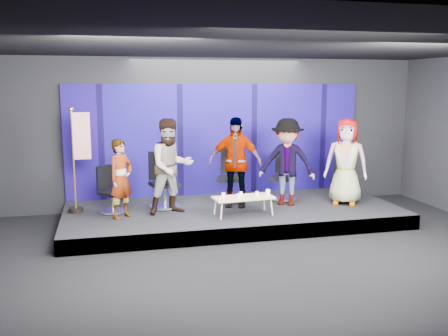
{
  "coord_description": "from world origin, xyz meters",
  "views": [
    {
      "loc": [
        -2.61,
        -7.5,
        2.9
      ],
      "look_at": [
        -0.22,
        2.4,
        1.18
      ],
      "focal_mm": 40.0,
      "sensor_mm": 36.0,
      "label": 1
    }
  ],
  "objects_px": {
    "chair_a": "(111,197)",
    "panelist_e": "(346,162)",
    "panelist_b": "(171,166)",
    "mug_a": "(223,195)",
    "chair_d": "(284,183)",
    "mug_b": "(238,196)",
    "chair_b": "(164,189)",
    "panelist_c": "(235,162)",
    "mug_e": "(268,192)",
    "panelist_d": "(287,162)",
    "flag_stand": "(79,157)",
    "chair_c": "(230,184)",
    "chair_e": "(343,182)",
    "coffee_table": "(243,198)",
    "mug_c": "(241,194)",
    "mug_d": "(257,194)",
    "panelist_a": "(121,179)"
  },
  "relations": [
    {
      "from": "chair_e",
      "to": "mug_d",
      "type": "xyz_separation_m",
      "value": [
        -2.33,
        -0.84,
        0.04
      ]
    },
    {
      "from": "chair_a",
      "to": "flag_stand",
      "type": "height_order",
      "value": "flag_stand"
    },
    {
      "from": "panelist_b",
      "to": "mug_a",
      "type": "relative_size",
      "value": 22.35
    },
    {
      "from": "chair_e",
      "to": "panelist_c",
      "type": "bearing_deg",
      "value": -146.64
    },
    {
      "from": "chair_d",
      "to": "mug_d",
      "type": "distance_m",
      "value": 1.47
    },
    {
      "from": "panelist_c",
      "to": "panelist_b",
      "type": "bearing_deg",
      "value": -146.17
    },
    {
      "from": "chair_b",
      "to": "mug_d",
      "type": "bearing_deg",
      "value": -41.84
    },
    {
      "from": "panelist_b",
      "to": "mug_a",
      "type": "height_order",
      "value": "panelist_b"
    },
    {
      "from": "mug_b",
      "to": "mug_d",
      "type": "relative_size",
      "value": 0.94
    },
    {
      "from": "panelist_d",
      "to": "coffee_table",
      "type": "bearing_deg",
      "value": -120.97
    },
    {
      "from": "chair_b",
      "to": "panelist_c",
      "type": "height_order",
      "value": "panelist_c"
    },
    {
      "from": "chair_d",
      "to": "flag_stand",
      "type": "bearing_deg",
      "value": -147.86
    },
    {
      "from": "mug_a",
      "to": "panelist_b",
      "type": "bearing_deg",
      "value": 157.13
    },
    {
      "from": "chair_b",
      "to": "panelist_c",
      "type": "xyz_separation_m",
      "value": [
        1.51,
        -0.22,
        0.57
      ]
    },
    {
      "from": "chair_b",
      "to": "panelist_b",
      "type": "distance_m",
      "value": 0.77
    },
    {
      "from": "panelist_e",
      "to": "chair_b",
      "type": "bearing_deg",
      "value": -157.31
    },
    {
      "from": "chair_e",
      "to": "panelist_a",
      "type": "bearing_deg",
      "value": -142.87
    },
    {
      "from": "mug_b",
      "to": "mug_e",
      "type": "xyz_separation_m",
      "value": [
        0.67,
        0.16,
        0.01
      ]
    },
    {
      "from": "chair_a",
      "to": "panelist_b",
      "type": "xyz_separation_m",
      "value": [
        1.2,
        -0.33,
        0.65
      ]
    },
    {
      "from": "panelist_d",
      "to": "panelist_c",
      "type": "bearing_deg",
      "value": -156.78
    },
    {
      "from": "mug_b",
      "to": "mug_c",
      "type": "height_order",
      "value": "mug_c"
    },
    {
      "from": "mug_c",
      "to": "panelist_b",
      "type": "bearing_deg",
      "value": 163.45
    },
    {
      "from": "panelist_e",
      "to": "flag_stand",
      "type": "relative_size",
      "value": 0.87
    },
    {
      "from": "mug_d",
      "to": "panelist_b",
      "type": "bearing_deg",
      "value": 164.36
    },
    {
      "from": "chair_a",
      "to": "panelist_e",
      "type": "distance_m",
      "value": 5.05
    },
    {
      "from": "chair_e",
      "to": "mug_a",
      "type": "relative_size",
      "value": 13.4
    },
    {
      "from": "panelist_a",
      "to": "chair_c",
      "type": "xyz_separation_m",
      "value": [
        2.43,
        0.92,
        -0.39
      ]
    },
    {
      "from": "chair_d",
      "to": "coffee_table",
      "type": "height_order",
      "value": "chair_d"
    },
    {
      "from": "coffee_table",
      "to": "panelist_d",
      "type": "bearing_deg",
      "value": 28.43
    },
    {
      "from": "panelist_d",
      "to": "flag_stand",
      "type": "height_order",
      "value": "flag_stand"
    },
    {
      "from": "coffee_table",
      "to": "chair_d",
      "type": "bearing_deg",
      "value": 41.43
    },
    {
      "from": "mug_b",
      "to": "mug_e",
      "type": "bearing_deg",
      "value": 13.74
    },
    {
      "from": "chair_b",
      "to": "chair_d",
      "type": "distance_m",
      "value": 2.75
    },
    {
      "from": "chair_a",
      "to": "chair_c",
      "type": "distance_m",
      "value": 2.67
    },
    {
      "from": "chair_e",
      "to": "mug_d",
      "type": "relative_size",
      "value": 12.94
    },
    {
      "from": "chair_e",
      "to": "mug_a",
      "type": "bearing_deg",
      "value": -133.93
    },
    {
      "from": "coffee_table",
      "to": "mug_b",
      "type": "xyz_separation_m",
      "value": [
        -0.13,
        -0.09,
        0.07
      ]
    },
    {
      "from": "flag_stand",
      "to": "mug_b",
      "type": "bearing_deg",
      "value": -21.51
    },
    {
      "from": "chair_d",
      "to": "panelist_b",
      "type": "bearing_deg",
      "value": -135.92
    },
    {
      "from": "chair_a",
      "to": "mug_a",
      "type": "height_order",
      "value": "chair_a"
    },
    {
      "from": "chair_a",
      "to": "flag_stand",
      "type": "xyz_separation_m",
      "value": [
        -0.6,
        0.19,
        0.83
      ]
    },
    {
      "from": "mug_a",
      "to": "mug_c",
      "type": "bearing_deg",
      "value": 2.18
    },
    {
      "from": "chair_d",
      "to": "mug_b",
      "type": "height_order",
      "value": "chair_d"
    },
    {
      "from": "mug_d",
      "to": "flag_stand",
      "type": "xyz_separation_m",
      "value": [
        -3.46,
        0.98,
        0.73
      ]
    },
    {
      "from": "chair_b",
      "to": "mug_d",
      "type": "distance_m",
      "value": 2.02
    },
    {
      "from": "panelist_b",
      "to": "panelist_e",
      "type": "xyz_separation_m",
      "value": [
        3.8,
        -0.1,
        -0.03
      ]
    },
    {
      "from": "chair_c",
      "to": "mug_c",
      "type": "distance_m",
      "value": 1.2
    },
    {
      "from": "chair_c",
      "to": "mug_a",
      "type": "distance_m",
      "value": 1.29
    },
    {
      "from": "chair_d",
      "to": "mug_a",
      "type": "height_order",
      "value": "chair_d"
    },
    {
      "from": "panelist_e",
      "to": "flag_stand",
      "type": "xyz_separation_m",
      "value": [
        -5.59,
        0.61,
        0.21
      ]
    }
  ]
}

